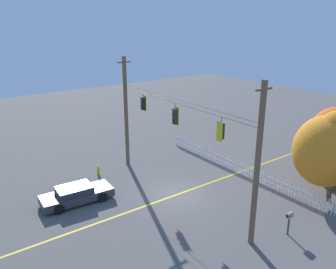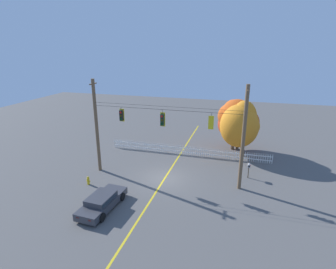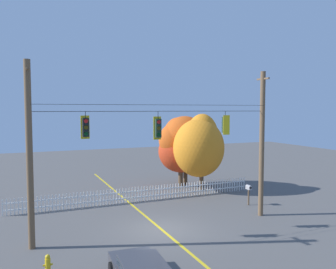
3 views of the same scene
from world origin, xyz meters
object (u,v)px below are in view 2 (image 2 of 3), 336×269
autumn_oak_far_east (241,125)px  roadside_mailbox (249,166)px  autumn_maple_near_fence (234,115)px  fire_hydrant (88,181)px  autumn_maple_mid (238,123)px  parked_car (102,201)px  traffic_signal_northbound_primary (121,115)px  traffic_signal_westbound_side (211,122)px  traffic_signal_northbound_secondary (162,120)px

autumn_oak_far_east → roadside_mailbox: autumn_oak_far_east is taller
autumn_maple_near_fence → fire_hydrant: size_ratio=7.94×
autumn_maple_mid → parked_car: autumn_maple_mid is taller
traffic_signal_northbound_primary → fire_hydrant: traffic_signal_northbound_primary is taller
traffic_signal_westbound_side → traffic_signal_northbound_primary: bearing=179.9°
traffic_signal_northbound_primary → fire_hydrant: (-2.10, -2.92, -5.31)m
fire_hydrant → roadside_mailbox: 14.44m
autumn_maple_mid → fire_hydrant: size_ratio=6.85×
traffic_signal_northbound_secondary → autumn_maple_mid: size_ratio=0.29×
traffic_signal_westbound_side → autumn_oak_far_east: 8.07m
traffic_signal_westbound_side → autumn_oak_far_east: size_ratio=0.22×
autumn_maple_mid → autumn_oak_far_east: size_ratio=0.83×
autumn_maple_near_fence → parked_car: 17.75m
traffic_signal_westbound_side → autumn_maple_near_fence: traffic_signal_westbound_side is taller
parked_car → fire_hydrant: parked_car is taller
roadside_mailbox → autumn_oak_far_east: bearing=101.7°
traffic_signal_westbound_side → autumn_maple_mid: (1.97, 9.32, -2.43)m
autumn_maple_near_fence → autumn_oak_far_east: 2.05m
autumn_oak_far_east → fire_hydrant: bearing=-140.1°
traffic_signal_westbound_side → autumn_oak_far_east: (2.29, 7.46, -2.08)m
traffic_signal_westbound_side → autumn_maple_near_fence: (1.46, 9.26, -1.54)m
traffic_signal_northbound_primary → autumn_maple_mid: traffic_signal_northbound_primary is taller
traffic_signal_northbound_secondary → roadside_mailbox: bearing=16.5°
traffic_signal_westbound_side → traffic_signal_northbound_secondary: bearing=179.7°
traffic_signal_westbound_side → fire_hydrant: size_ratio=1.80×
traffic_signal_westbound_side → roadside_mailbox: 6.07m
traffic_signal_northbound_secondary → autumn_maple_mid: 11.39m
roadside_mailbox → autumn_maple_near_fence: bearing=105.2°
traffic_signal_northbound_primary → traffic_signal_northbound_secondary: same height
autumn_oak_far_east → fire_hydrant: 16.47m
autumn_oak_far_east → fire_hydrant: autumn_oak_far_east is taller
autumn_maple_mid → traffic_signal_northbound_primary: bearing=-137.0°
traffic_signal_northbound_secondary → parked_car: traffic_signal_northbound_secondary is taller
traffic_signal_westbound_side → fire_hydrant: bearing=-164.0°
autumn_oak_far_east → fire_hydrant: size_ratio=8.21×
autumn_maple_near_fence → parked_car: size_ratio=1.27×
traffic_signal_northbound_primary → roadside_mailbox: (11.36, 2.23, -4.54)m
autumn_maple_mid → traffic_signal_westbound_side: bearing=-101.9°
traffic_signal_northbound_primary → autumn_oak_far_east: size_ratio=0.22×
traffic_signal_northbound_primary → roadside_mailbox: traffic_signal_northbound_primary is taller
traffic_signal_westbound_side → roadside_mailbox: (3.37, 2.25, -4.53)m
traffic_signal_northbound_secondary → roadside_mailbox: (7.55, 2.23, -4.42)m
traffic_signal_northbound_secondary → traffic_signal_westbound_side: (4.18, -0.02, 0.10)m
traffic_signal_northbound_secondary → autumn_maple_mid: traffic_signal_northbound_secondary is taller
traffic_signal_northbound_primary → traffic_signal_northbound_secondary: size_ratio=0.89×
traffic_signal_westbound_side → autumn_maple_mid: traffic_signal_westbound_side is taller
autumn_maple_mid → fire_hydrant: (-12.07, -12.22, -2.87)m
autumn_maple_near_fence → autumn_maple_mid: bearing=6.7°
traffic_signal_northbound_primary → traffic_signal_westbound_side: bearing=-0.1°
fire_hydrant → roadside_mailbox: size_ratio=0.54×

